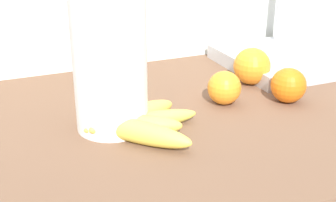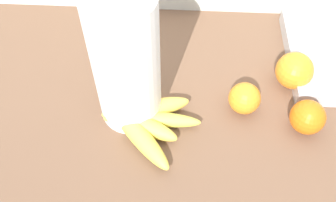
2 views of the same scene
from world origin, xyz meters
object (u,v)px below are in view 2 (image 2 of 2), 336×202
orange_back_right (245,98)px  paper_towel_roll (126,62)px  banana_bunch (144,122)px  orange_center (294,71)px  orange_front (308,117)px

orange_back_right → paper_towel_roll: size_ratio=0.21×
orange_back_right → paper_towel_roll: paper_towel_roll is taller
banana_bunch → orange_center: 0.35m
banana_bunch → orange_back_right: size_ratio=3.08×
orange_front → paper_towel_roll: size_ratio=0.22×
banana_bunch → orange_center: (0.32, 0.14, 0.02)m
banana_bunch → orange_back_right: bearing=16.2°
banana_bunch → orange_center: orange_center is taller
orange_back_right → orange_front: size_ratio=0.95×
banana_bunch → orange_front: size_ratio=2.93×
orange_center → orange_front: bearing=-85.1°
orange_center → orange_back_right: size_ratio=1.21×
orange_center → orange_back_right: (-0.11, -0.08, -0.01)m
orange_front → banana_bunch: bearing=-176.9°
orange_center → orange_back_right: bearing=-145.6°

